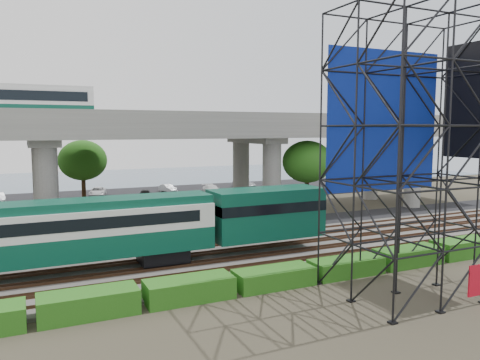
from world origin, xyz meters
name	(u,v)px	position (x,y,z in m)	size (l,w,h in m)	color
ground	(227,268)	(0.00, 0.00, 0.00)	(140.00, 140.00, 0.00)	#474233
ballast_bed	(216,259)	(0.00, 2.00, 0.10)	(90.00, 12.00, 0.20)	slate
service_road	(178,234)	(0.00, 10.50, 0.04)	(90.00, 5.00, 0.08)	black
parking_lot	(124,197)	(0.00, 34.00, 0.04)	(90.00, 18.00, 0.08)	black
harbor_water	(99,180)	(0.00, 56.00, 0.01)	(140.00, 40.00, 0.03)	#435F6E
rail_tracks	(216,256)	(0.00, 2.00, 0.28)	(90.00, 9.52, 0.16)	#472D1E
commuter_train	(91,229)	(-8.03, 2.00, 2.88)	(29.30, 3.06, 4.30)	black
overpass	(150,136)	(-0.87, 16.00, 8.21)	(80.00, 12.00, 12.40)	#9E9B93
scaffold_tower	(422,154)	(8.00, -7.98, 7.47)	(9.36, 6.36, 15.00)	black
hedge_strip	(274,277)	(1.01, -4.30, 0.56)	(34.60, 1.80, 1.20)	#1F5A14
trees	(108,165)	(-4.67, 16.17, 5.57)	(40.94, 16.94, 7.69)	#382314
suv	(50,238)	(-10.01, 9.51, 0.87)	(2.62, 5.69, 1.58)	black
parked_cars	(132,192)	(0.93, 33.38, 0.68)	(39.66, 9.52, 1.28)	#BDBDBD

